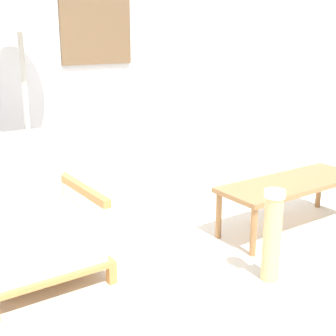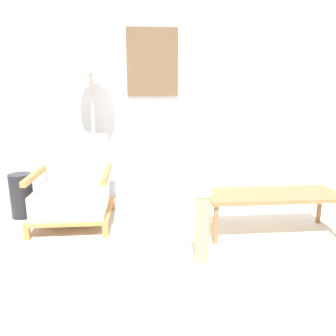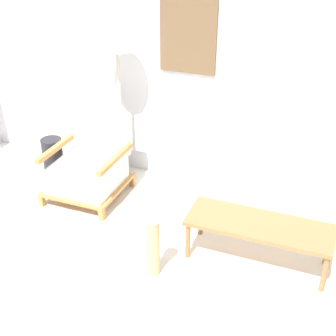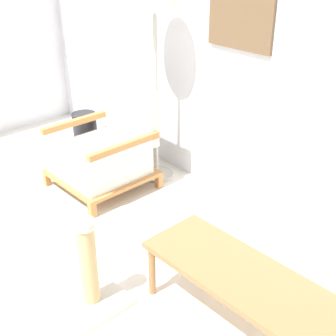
{
  "view_description": "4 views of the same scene",
  "coord_description": "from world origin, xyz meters",
  "px_view_note": "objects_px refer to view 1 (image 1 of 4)",
  "views": [
    {
      "loc": [
        -1.5,
        -1.1,
        1.4
      ],
      "look_at": [
        0.18,
        1.36,
        0.55
      ],
      "focal_mm": 50.0,
      "sensor_mm": 36.0,
      "label": 1
    },
    {
      "loc": [
        -0.07,
        -1.59,
        1.27
      ],
      "look_at": [
        0.18,
        1.36,
        0.55
      ],
      "focal_mm": 35.0,
      "sensor_mm": 36.0,
      "label": 2
    },
    {
      "loc": [
        1.53,
        -2.05,
        2.59
      ],
      "look_at": [
        0.18,
        1.36,
        0.55
      ],
      "focal_mm": 50.0,
      "sensor_mm": 36.0,
      "label": 3
    },
    {
      "loc": [
        2.19,
        -0.49,
        1.98
      ],
      "look_at": [
        0.18,
        1.36,
        0.55
      ],
      "focal_mm": 50.0,
      "sensor_mm": 36.0,
      "label": 4
    }
  ],
  "objects_px": {
    "floor_lamp": "(19,25)",
    "scratching_post": "(271,254)",
    "coffee_table": "(292,186)",
    "armchair": "(30,227)"
  },
  "relations": [
    {
      "from": "floor_lamp",
      "to": "scratching_post",
      "type": "distance_m",
      "value": 2.06
    },
    {
      "from": "floor_lamp",
      "to": "coffee_table",
      "type": "relative_size",
      "value": 1.45
    },
    {
      "from": "scratching_post",
      "to": "floor_lamp",
      "type": "bearing_deg",
      "value": 124.87
    },
    {
      "from": "floor_lamp",
      "to": "scratching_post",
      "type": "xyz_separation_m",
      "value": [
        0.92,
        -1.33,
        -1.27
      ]
    },
    {
      "from": "coffee_table",
      "to": "scratching_post",
      "type": "distance_m",
      "value": 0.89
    },
    {
      "from": "scratching_post",
      "to": "coffee_table",
      "type": "bearing_deg",
      "value": 34.25
    },
    {
      "from": "armchair",
      "to": "scratching_post",
      "type": "height_order",
      "value": "armchair"
    },
    {
      "from": "armchair",
      "to": "floor_lamp",
      "type": "relative_size",
      "value": 0.48
    },
    {
      "from": "armchair",
      "to": "coffee_table",
      "type": "xyz_separation_m",
      "value": [
        1.82,
        -0.41,
        0.03
      ]
    },
    {
      "from": "coffee_table",
      "to": "armchair",
      "type": "bearing_deg",
      "value": 167.14
    }
  ]
}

